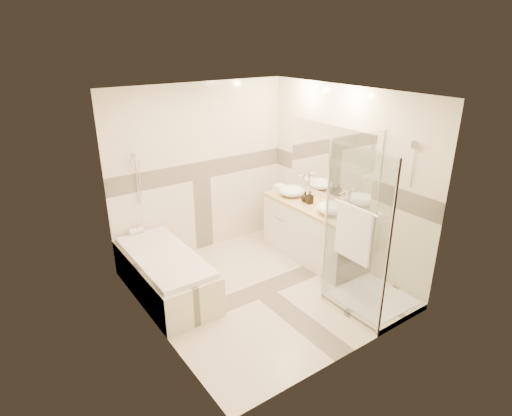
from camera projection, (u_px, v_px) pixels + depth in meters
room at (264, 199)px, 5.13m from camera, size 2.82×3.02×2.52m
bathtub at (165, 272)px, 5.40m from camera, size 0.75×1.70×0.56m
vanity at (311, 231)px, 6.23m from camera, size 0.58×1.62×0.85m
shower_enclosure at (365, 269)px, 5.09m from camera, size 0.96×0.93×2.04m
vessel_sink_near at (292, 191)px, 6.38m from camera, size 0.39×0.39×0.16m
vessel_sink_far at (331, 208)px, 5.74m from camera, size 0.40×0.40×0.16m
faucet_near at (303, 182)px, 6.45m from camera, size 0.12×0.03×0.30m
faucet_far at (343, 199)px, 5.83m from camera, size 0.11×0.03×0.27m
amenity_bottle_a at (310, 197)px, 6.07m from camera, size 0.09×0.10×0.19m
amenity_bottle_b at (305, 197)px, 6.15m from camera, size 0.15×0.15×0.15m
folded_towels at (283, 189)px, 6.55m from camera, size 0.21×0.30×0.09m
rolled_towel at (136, 231)px, 5.84m from camera, size 0.19×0.09×0.09m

